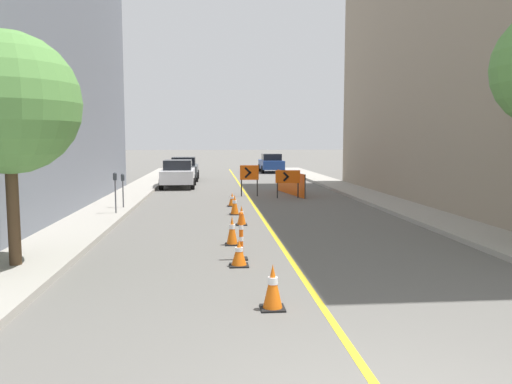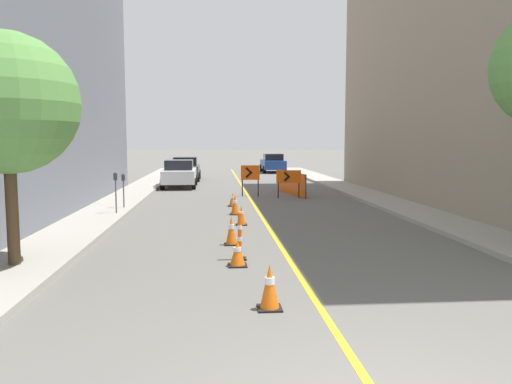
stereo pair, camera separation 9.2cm
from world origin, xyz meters
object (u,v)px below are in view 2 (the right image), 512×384
traffic_cone_fourth (241,215)px  parking_meter_near_curb (116,184)px  traffic_cone_third (231,231)px  delineator_post_front (240,239)px  parking_meter_far_curb (123,183)px  parked_car_curb_near (180,174)px  traffic_cone_farthest (233,200)px  traffic_cone_second (237,253)px  arrow_barricade_secondary (289,178)px  traffic_cone_fifth (235,205)px  arrow_barricade_primary (250,174)px  street_tree_left_near (7,104)px  parked_car_curb_mid (186,169)px  parked_car_curb_far (273,163)px  traffic_cone_nearest (270,287)px

traffic_cone_fourth → parking_meter_near_curb: parking_meter_near_curb is taller
traffic_cone_fourth → parking_meter_near_curb: bearing=154.4°
traffic_cone_third → traffic_cone_fourth: size_ratio=1.20×
delineator_post_front → parking_meter_far_curb: parking_meter_far_curb is taller
parked_car_curb_near → traffic_cone_farthest: bearing=-72.9°
traffic_cone_farthest → delineator_post_front: bearing=-91.2°
traffic_cone_second → arrow_barricade_secondary: size_ratio=0.44×
traffic_cone_fifth → traffic_cone_farthest: (0.01, 2.33, -0.09)m
traffic_cone_second → parked_car_curb_near: 18.59m
traffic_cone_fifth → traffic_cone_farthest: traffic_cone_fifth is taller
parking_meter_far_curb → arrow_barricade_primary: bearing=42.3°
street_tree_left_near → parked_car_curb_mid: bearing=84.7°
delineator_post_front → parking_meter_near_curb: bearing=120.8°
traffic_cone_farthest → parked_car_curb_far: parked_car_curb_far is taller
traffic_cone_second → delineator_post_front: 0.61m
traffic_cone_fifth → parked_car_curb_mid: parked_car_curb_mid is taller
arrow_barricade_secondary → street_tree_left_near: 14.90m
traffic_cone_fourth → traffic_cone_fifth: traffic_cone_fifth is taller
traffic_cone_fifth → arrow_barricade_primary: bearing=80.5°
delineator_post_front → arrow_barricade_primary: (1.19, 12.90, 0.60)m
traffic_cone_nearest → traffic_cone_fifth: traffic_cone_fifth is taller
traffic_cone_farthest → parking_meter_near_curb: 4.98m
street_tree_left_near → traffic_cone_fourth: bearing=46.7°
arrow_barricade_secondary → parking_meter_near_curb: 8.71m
delineator_post_front → parked_car_curb_near: parked_car_curb_near is taller
traffic_cone_third → parked_car_curb_mid: (-2.32, 21.45, 0.43)m
parking_meter_near_curb → parking_meter_far_curb: size_ratio=1.11×
traffic_cone_third → arrow_barricade_primary: 11.38m
arrow_barricade_primary → parked_car_curb_mid: size_ratio=0.35×
traffic_cone_farthest → delineator_post_front: delineator_post_front is taller
traffic_cone_second → parked_car_curb_mid: parked_car_curb_mid is taller
traffic_cone_farthest → arrow_barricade_secondary: bearing=45.2°
traffic_cone_second → parked_car_curb_far: (4.55, 31.73, 0.52)m
traffic_cone_nearest → street_tree_left_near: size_ratio=0.16×
arrow_barricade_primary → parked_car_curb_far: parked_car_curb_far is taller
delineator_post_front → parking_meter_near_curb: (-3.99, 6.69, 0.69)m
parked_car_curb_near → parked_car_curb_far: (6.99, 13.31, 0.00)m
arrow_barricade_primary → parked_car_curb_mid: bearing=113.6°
traffic_cone_farthest → parking_meter_near_curb: bearing=-148.6°
traffic_cone_nearest → delineator_post_front: size_ratio=0.67×
traffic_cone_nearest → arrow_barricade_primary: (0.89, 16.27, 0.70)m
arrow_barricade_secondary → parked_car_curb_mid: 12.32m
traffic_cone_fourth → parking_meter_far_curb: size_ratio=0.48×
parked_car_curb_near → delineator_post_front: bearing=-82.4°
arrow_barricade_primary → parking_meter_far_curb: (-5.18, -4.70, -0.00)m
traffic_cone_fourth → traffic_cone_farthest: traffic_cone_fourth is taller
traffic_cone_third → parked_car_curb_mid: 21.58m
parked_car_curb_near → parked_car_curb_mid: bearing=88.8°
traffic_cone_third → traffic_cone_fourth: 3.04m
delineator_post_front → parked_car_curb_near: (-2.52, 17.85, 0.34)m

